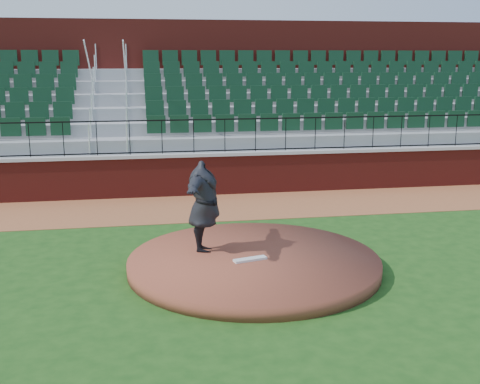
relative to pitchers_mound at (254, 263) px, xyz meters
name	(u,v)px	position (x,y,z in m)	size (l,w,h in m)	color
ground	(253,273)	(-0.07, -0.24, -0.12)	(90.00, 90.00, 0.00)	#1A4112
warning_track	(217,206)	(-0.07, 5.16, -0.12)	(34.00, 3.20, 0.01)	brown
field_wall	(210,175)	(-0.07, 6.76, 0.47)	(34.00, 0.35, 1.20)	maroon
wall_cap	(210,154)	(-0.07, 6.76, 1.12)	(34.00, 0.45, 0.10)	#B7B7B7
wall_railing	(209,136)	(-0.07, 6.76, 1.67)	(34.00, 0.05, 1.00)	black
seating_stands	(200,111)	(-0.07, 9.48, 2.18)	(34.00, 5.10, 4.60)	gray
concourse_wall	(192,93)	(-0.07, 12.28, 2.62)	(34.00, 0.50, 5.50)	maroon
pitchers_mound	(254,263)	(0.00, 0.00, 0.00)	(5.01, 5.01, 0.25)	brown
pitching_rubber	(250,259)	(-0.11, -0.18, 0.15)	(0.67, 0.17, 0.04)	silver
pitcher	(204,206)	(-0.93, 0.55, 1.07)	(2.31, 0.63, 1.88)	black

